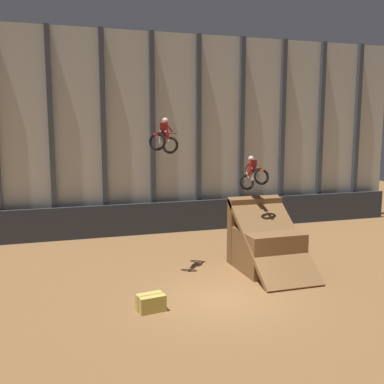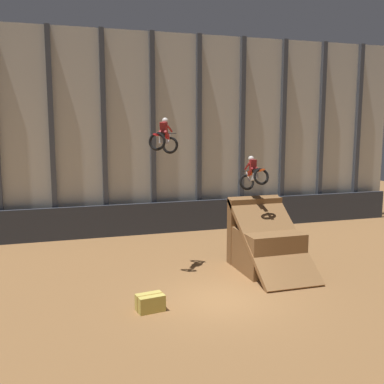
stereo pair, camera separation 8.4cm
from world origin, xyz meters
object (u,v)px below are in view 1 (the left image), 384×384
object	(u,v)px
dirt_ramp	(264,244)
rider_bike_left_air	(164,138)
rider_bike_right_air	(253,174)
hay_bale_trackside	(151,303)

from	to	relation	value
dirt_ramp	rider_bike_left_air	bearing A→B (deg)	167.55
rider_bike_right_air	rider_bike_left_air	bearing A→B (deg)	175.59
dirt_ramp	rider_bike_right_air	distance (m)	3.08
rider_bike_left_air	hay_bale_trackside	size ratio (longest dim) A/B	1.76
rider_bike_left_air	rider_bike_right_air	bearing A→B (deg)	34.46
hay_bale_trackside	rider_bike_right_air	bearing A→B (deg)	35.00
rider_bike_right_air	hay_bale_trackside	bearing A→B (deg)	-147.51
dirt_ramp	rider_bike_left_air	world-z (taller)	rider_bike_left_air
rider_bike_left_air	dirt_ramp	bearing A→B (deg)	23.92
dirt_ramp	rider_bike_right_air	bearing A→B (deg)	104.78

